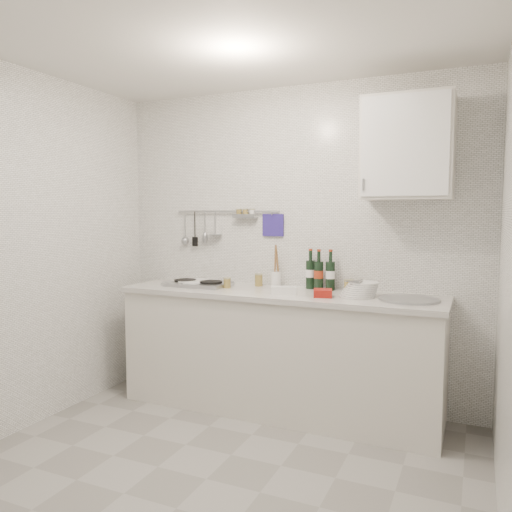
{
  "coord_description": "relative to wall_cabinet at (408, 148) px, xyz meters",
  "views": [
    {
      "loc": [
        1.37,
        -2.36,
        1.51
      ],
      "look_at": [
        -0.09,
        0.9,
        1.2
      ],
      "focal_mm": 35.0,
      "sensor_mm": 36.0,
      "label": 1
    }
  ],
  "objects": [
    {
      "name": "floor",
      "position": [
        -0.9,
        -1.22,
        -1.95
      ],
      "size": [
        3.0,
        3.0,
        0.0
      ],
      "primitive_type": "plane",
      "color": "slate",
      "rests_on": "ground"
    },
    {
      "name": "ceiling",
      "position": [
        -0.9,
        -1.22,
        0.55
      ],
      "size": [
        3.0,
        3.0,
        0.0
      ],
      "primitive_type": "plane",
      "rotation": [
        3.14,
        0.0,
        0.0
      ],
      "color": "silver",
      "rests_on": "back_wall"
    },
    {
      "name": "back_wall",
      "position": [
        -0.9,
        0.18,
        -0.7
      ],
      "size": [
        3.0,
        0.02,
        2.5
      ],
      "primitive_type": "cube",
      "color": "silver",
      "rests_on": "floor"
    },
    {
      "name": "wall_left",
      "position": [
        -2.4,
        -1.22,
        -0.7
      ],
      "size": [
        0.02,
        2.8,
        2.5
      ],
      "primitive_type": "cube",
      "color": "silver",
      "rests_on": "floor"
    },
    {
      "name": "wall_right",
      "position": [
        0.6,
        -1.22,
        -0.7
      ],
      "size": [
        0.02,
        2.8,
        2.5
      ],
      "primitive_type": "cube",
      "color": "silver",
      "rests_on": "floor"
    },
    {
      "name": "counter",
      "position": [
        -0.89,
        -0.12,
        -1.52
      ],
      "size": [
        2.44,
        0.64,
        0.96
      ],
      "color": "beige",
      "rests_on": "floor"
    },
    {
      "name": "wall_rail",
      "position": [
        -1.5,
        0.15,
        -0.52
      ],
      "size": [
        0.98,
        0.09,
        0.34
      ],
      "color": "#93969B",
      "rests_on": "back_wall"
    },
    {
      "name": "wall_cabinet",
      "position": [
        0.0,
        0.0,
        0.0
      ],
      "size": [
        0.6,
        0.38,
        0.7
      ],
      "color": "beige",
      "rests_on": "back_wall"
    },
    {
      "name": "plate_stack_hob",
      "position": [
        -1.66,
        -0.11,
        -1.01
      ],
      "size": [
        0.28,
        0.28,
        0.04
      ],
      "rotation": [
        0.0,
        0.0,
        -0.08
      ],
      "color": "#4A66A7",
      "rests_on": "counter"
    },
    {
      "name": "plate_stack_sink",
      "position": [
        -0.28,
        -0.11,
        -0.98
      ],
      "size": [
        0.27,
        0.26,
        0.11
      ],
      "rotation": [
        0.0,
        0.0,
        -0.26
      ],
      "color": "white",
      "rests_on": "counter"
    },
    {
      "name": "wine_bottles",
      "position": [
        -0.64,
        0.09,
        -0.87
      ],
      "size": [
        0.24,
        0.11,
        0.31
      ],
      "rotation": [
        0.0,
        0.0,
        -0.11
      ],
      "color": "black",
      "rests_on": "counter"
    },
    {
      "name": "butter_dish",
      "position": [
        -0.82,
        -0.22,
        -1.0
      ],
      "size": [
        0.2,
        0.15,
        0.06
      ],
      "primitive_type": "cube",
      "rotation": [
        0.0,
        0.0,
        0.38
      ],
      "color": "white",
      "rests_on": "counter"
    },
    {
      "name": "strawberry_punnet",
      "position": [
        -0.52,
        -0.22,
        -1.0
      ],
      "size": [
        0.16,
        0.16,
        0.05
      ],
      "primitive_type": "cube",
      "rotation": [
        0.0,
        0.0,
        0.29
      ],
      "color": "#AA1A12",
      "rests_on": "counter"
    },
    {
      "name": "utensil_crock",
      "position": [
        -1.0,
        0.08,
        -0.95
      ],
      "size": [
        0.08,
        0.08,
        0.34
      ],
      "rotation": [
        0.0,
        0.0,
        -0.18
      ],
      "color": "white",
      "rests_on": "counter"
    },
    {
      "name": "jar_a",
      "position": [
        -1.14,
        0.07,
        -0.98
      ],
      "size": [
        0.07,
        0.07,
        0.1
      ],
      "rotation": [
        0.0,
        0.0,
        -0.22
      ],
      "color": "olive",
      "rests_on": "counter"
    },
    {
      "name": "jar_b",
      "position": [
        -0.42,
        0.13,
        -1.0
      ],
      "size": [
        0.06,
        0.06,
        0.07
      ],
      "rotation": [
        0.0,
        0.0,
        -0.12
      ],
      "color": "olive",
      "rests_on": "counter"
    },
    {
      "name": "jar_c",
      "position": [
        -0.4,
        0.05,
        -0.98
      ],
      "size": [
        0.07,
        0.07,
        0.1
      ],
      "rotation": [
        0.0,
        0.0,
        -0.35
      ],
      "color": "olive",
      "rests_on": "counter"
    },
    {
      "name": "jar_d",
      "position": [
        -1.33,
        -0.13,
        -0.99
      ],
      "size": [
        0.06,
        0.06,
        0.08
      ],
      "rotation": [
        0.0,
        0.0,
        -0.28
      ],
      "color": "olive",
      "rests_on": "counter"
    }
  ]
}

